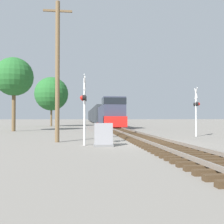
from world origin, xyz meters
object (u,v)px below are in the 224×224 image
at_px(relay_cabinet, 103,135).
at_px(tree_far_right, 14,77).
at_px(crossing_signal_far, 196,107).
at_px(tree_mid_background, 51,94).
at_px(crossing_signal_near, 84,103).
at_px(freight_train, 96,115).
at_px(utility_pole, 57,69).

xyz_separation_m(relay_cabinet, tree_far_right, (-8.71, 16.40, 5.47)).
bearing_deg(relay_cabinet, crossing_signal_far, 37.54).
xyz_separation_m(crossing_signal_far, tree_mid_background, (-14.36, 26.01, 3.24)).
distance_m(crossing_signal_far, relay_cabinet, 10.23).
xyz_separation_m(crossing_signal_far, tree_far_right, (-16.70, 10.26, 3.71)).
bearing_deg(relay_cabinet, crossing_signal_near, 149.66).
relative_size(freight_train, utility_pole, 9.69).
relative_size(crossing_signal_far, utility_pole, 0.45).
bearing_deg(utility_pole, tree_mid_background, 97.17).
bearing_deg(crossing_signal_near, freight_train, 179.78).
bearing_deg(crossing_signal_far, relay_cabinet, 138.89).
height_order(crossing_signal_near, utility_pole, utility_pole).
height_order(crossing_signal_near, tree_far_right, tree_far_right).
relative_size(crossing_signal_near, tree_far_right, 0.47).
bearing_deg(freight_train, tree_mid_background, -107.80).
xyz_separation_m(utility_pole, tree_far_right, (-6.05, 13.75, 1.52)).
bearing_deg(crossing_signal_far, utility_pole, 119.49).
bearing_deg(crossing_signal_near, relay_cabinet, 63.29).
relative_size(tree_far_right, tree_mid_background, 0.97).
xyz_separation_m(freight_train, crossing_signal_near, (-4.10, -60.99, 0.27)).
height_order(crossing_signal_near, relay_cabinet, crossing_signal_near).
distance_m(freight_train, tree_far_right, 46.87).
bearing_deg(utility_pole, crossing_signal_far, 18.14).
xyz_separation_m(crossing_signal_near, crossing_signal_far, (9.01, 5.54, 0.01)).
height_order(relay_cabinet, tree_mid_background, tree_mid_background).
height_order(crossing_signal_near, crossing_signal_far, crossing_signal_far).
bearing_deg(utility_pole, freight_train, 84.44).
distance_m(crossing_signal_near, utility_pole, 3.43).
bearing_deg(crossing_signal_near, utility_pole, -137.75).
height_order(crossing_signal_far, utility_pole, utility_pole).
bearing_deg(crossing_signal_near, crossing_signal_far, 125.22).
distance_m(utility_pole, tree_mid_background, 29.75).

